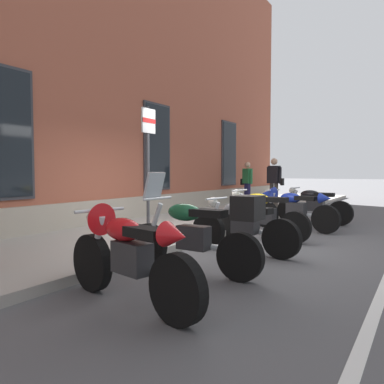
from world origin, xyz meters
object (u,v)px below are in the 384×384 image
at_px(motorcycle_grey_naked, 242,225).
at_px(motorcycle_black_naked, 313,206).
at_px(pedestrian_striped_shirt, 247,181).
at_px(motorcycle_yellow_naked, 261,216).
at_px(pedestrian_dark_jacket, 274,180).
at_px(motorcycle_blue_sport, 291,207).
at_px(parking_sign, 148,154).
at_px(motorcycle_green_touring, 198,232).
at_px(motorcycle_red_sport, 125,251).

distance_m(motorcycle_grey_naked, motorcycle_black_naked, 4.37).
bearing_deg(motorcycle_black_naked, pedestrian_striped_shirt, 46.09).
bearing_deg(pedestrian_striped_shirt, motorcycle_yellow_naked, -154.10).
xyz_separation_m(motorcycle_yellow_naked, pedestrian_dark_jacket, (5.42, 1.66, 0.61)).
height_order(motorcycle_blue_sport, motorcycle_black_naked, motorcycle_blue_sport).
relative_size(motorcycle_grey_naked, motorcycle_black_naked, 1.02).
bearing_deg(motorcycle_yellow_naked, parking_sign, 141.38).
xyz_separation_m(motorcycle_green_touring, motorcycle_blue_sport, (4.48, 0.12, -0.02)).
distance_m(motorcycle_blue_sport, parking_sign, 3.93).
relative_size(motorcycle_green_touring, parking_sign, 0.88).
relative_size(motorcycle_green_touring, pedestrian_dark_jacket, 1.23).
height_order(motorcycle_green_touring, motorcycle_black_naked, motorcycle_green_touring).
xyz_separation_m(motorcycle_green_touring, motorcycle_yellow_naked, (2.86, 0.23, -0.08)).
height_order(motorcycle_black_naked, parking_sign, parking_sign).
relative_size(motorcycle_green_touring, motorcycle_black_naked, 1.05).
bearing_deg(pedestrian_dark_jacket, parking_sign, -178.28).
bearing_deg(motorcycle_yellow_naked, motorcycle_black_naked, -5.10).
bearing_deg(motorcycle_blue_sport, motorcycle_black_naked, -6.28).
relative_size(motorcycle_grey_naked, motorcycle_yellow_naked, 1.03).
xyz_separation_m(motorcycle_green_touring, pedestrian_striped_shirt, (9.04, 3.23, 0.46)).
distance_m(motorcycle_blue_sport, pedestrian_striped_shirt, 5.54).
bearing_deg(motorcycle_black_naked, motorcycle_blue_sport, 173.72).
distance_m(motorcycle_red_sport, pedestrian_striped_shirt, 10.91).
bearing_deg(pedestrian_dark_jacket, motorcycle_yellow_naked, -162.95).
height_order(motorcycle_blue_sport, parking_sign, parking_sign).
bearing_deg(motorcycle_yellow_naked, pedestrian_striped_shirt, 25.90).
height_order(motorcycle_red_sport, pedestrian_striped_shirt, pedestrian_striped_shirt).
bearing_deg(parking_sign, pedestrian_striped_shirt, 11.00).
distance_m(motorcycle_green_touring, motorcycle_yellow_naked, 2.87).
xyz_separation_m(motorcycle_red_sport, motorcycle_black_naked, (7.28, -0.09, -0.08)).
height_order(motorcycle_green_touring, pedestrian_striped_shirt, pedestrian_striped_shirt).
bearing_deg(motorcycle_black_naked, motorcycle_red_sport, 179.31).
bearing_deg(pedestrian_striped_shirt, motorcycle_black_naked, -133.91).
relative_size(motorcycle_grey_naked, motorcycle_blue_sport, 0.96).
xyz_separation_m(motorcycle_blue_sport, motorcycle_black_naked, (1.41, -0.16, -0.07)).
distance_m(motorcycle_red_sport, motorcycle_blue_sport, 5.87).
bearing_deg(parking_sign, motorcycle_yellow_naked, -38.62).
height_order(motorcycle_green_touring, parking_sign, parking_sign).
distance_m(motorcycle_red_sport, motorcycle_grey_naked, 2.91).
bearing_deg(motorcycle_red_sport, pedestrian_striped_shirt, 16.96).
relative_size(motorcycle_red_sport, motorcycle_grey_naked, 1.00).
bearing_deg(motorcycle_blue_sport, motorcycle_red_sport, -179.34).
relative_size(motorcycle_blue_sport, pedestrian_striped_shirt, 1.33).
bearing_deg(motorcycle_black_naked, motorcycle_green_touring, 179.65).
distance_m(motorcycle_red_sport, motorcycle_black_naked, 7.28).
height_order(motorcycle_yellow_naked, parking_sign, parking_sign).
height_order(motorcycle_black_naked, pedestrian_dark_jacket, pedestrian_dark_jacket).
bearing_deg(motorcycle_red_sport, motorcycle_yellow_naked, 2.46).
relative_size(motorcycle_blue_sport, parking_sign, 0.89).
bearing_deg(motorcycle_red_sport, pedestrian_dark_jacket, 10.80).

